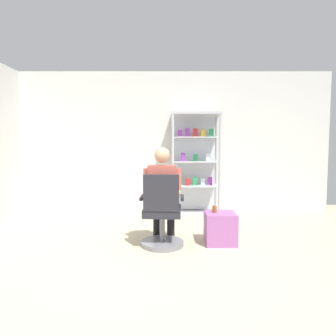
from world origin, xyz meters
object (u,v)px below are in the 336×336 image
object	(u,v)px
storage_crate	(219,228)
seated_shopkeeper	(161,191)
office_chair	(161,217)
tea_glass	(213,209)
display_cabinet_main	(194,163)

from	to	relation	value
storage_crate	seated_shopkeeper	bearing A→B (deg)	178.68
office_chair	seated_shopkeeper	world-z (taller)	seated_shopkeeper
seated_shopkeeper	tea_glass	world-z (taller)	seated_shopkeeper
office_chair	storage_crate	distance (m)	0.81
display_cabinet_main	office_chair	world-z (taller)	display_cabinet_main
seated_shopkeeper	tea_glass	bearing A→B (deg)	0.13
office_chair	seated_shopkeeper	xyz separation A→B (m)	(0.01, 0.16, 0.32)
office_chair	display_cabinet_main	bearing A→B (deg)	72.81
seated_shopkeeper	tea_glass	size ratio (longest dim) A/B	14.66
display_cabinet_main	storage_crate	size ratio (longest dim) A/B	4.55
display_cabinet_main	tea_glass	world-z (taller)	display_cabinet_main
display_cabinet_main	storage_crate	world-z (taller)	display_cabinet_main
seated_shopkeeper	tea_glass	xyz separation A→B (m)	(0.69, 0.00, -0.25)
seated_shopkeeper	display_cabinet_main	bearing A→B (deg)	71.50
tea_glass	seated_shopkeeper	bearing A→B (deg)	-179.87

